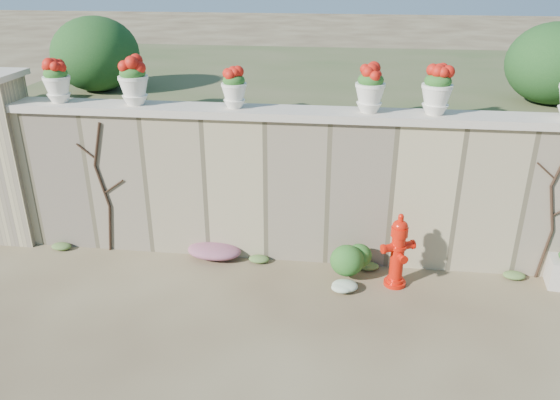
# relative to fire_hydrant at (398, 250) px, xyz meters

# --- Properties ---
(ground) EXTENTS (80.00, 80.00, 0.00)m
(ground) POSITION_rel_fire_hydrant_xyz_m (-1.33, -1.16, -0.50)
(ground) COLOR #4F3C27
(ground) RESTS_ON ground
(stone_wall) EXTENTS (8.00, 0.40, 2.00)m
(stone_wall) POSITION_rel_fire_hydrant_xyz_m (-1.33, 0.64, 0.50)
(stone_wall) COLOR tan
(stone_wall) RESTS_ON ground
(wall_cap) EXTENTS (8.10, 0.52, 0.10)m
(wall_cap) POSITION_rel_fire_hydrant_xyz_m (-1.33, 0.64, 1.55)
(wall_cap) COLOR beige
(wall_cap) RESTS_ON stone_wall
(gate_pillar) EXTENTS (0.72, 0.72, 2.48)m
(gate_pillar) POSITION_rel_fire_hydrant_xyz_m (-5.48, 0.64, 0.75)
(gate_pillar) COLOR tan
(gate_pillar) RESTS_ON ground
(raised_fill) EXTENTS (9.00, 6.00, 2.00)m
(raised_fill) POSITION_rel_fire_hydrant_xyz_m (-1.33, 3.84, 0.50)
(raised_fill) COLOR #384C23
(raised_fill) RESTS_ON ground
(back_shrub_left) EXTENTS (1.30, 1.30, 1.10)m
(back_shrub_left) POSITION_rel_fire_hydrant_xyz_m (-4.53, 1.84, 2.05)
(back_shrub_left) COLOR #143814
(back_shrub_left) RESTS_ON raised_fill
(back_shrub_right) EXTENTS (1.30, 1.30, 1.10)m
(back_shrub_right) POSITION_rel_fire_hydrant_xyz_m (2.07, 1.84, 2.05)
(back_shrub_right) COLOR #143814
(back_shrub_right) RESTS_ON raised_fill
(vine_left) EXTENTS (0.60, 0.04, 1.91)m
(vine_left) POSITION_rel_fire_hydrant_xyz_m (-4.01, 0.42, 0.49)
(vine_left) COLOR black
(vine_left) RESTS_ON ground
(vine_right) EXTENTS (0.60, 0.04, 1.91)m
(vine_right) POSITION_rel_fire_hydrant_xyz_m (1.89, 0.42, 0.49)
(vine_right) COLOR black
(vine_right) RESTS_ON ground
(fire_hydrant) EXTENTS (0.43, 0.31, 1.00)m
(fire_hydrant) POSITION_rel_fire_hydrant_xyz_m (0.00, 0.00, 0.00)
(fire_hydrant) COLOR red
(fire_hydrant) RESTS_ON ground
(green_shrub) EXTENTS (0.66, 0.60, 0.63)m
(green_shrub) POSITION_rel_fire_hydrant_xyz_m (-0.50, 0.13, -0.19)
(green_shrub) COLOR #1E5119
(green_shrub) RESTS_ON ground
(magenta_clump) EXTENTS (0.98, 0.66, 0.26)m
(magenta_clump) POSITION_rel_fire_hydrant_xyz_m (-2.48, 0.31, -0.37)
(magenta_clump) COLOR #C9288C
(magenta_clump) RESTS_ON ground
(white_flowers) EXTENTS (0.45, 0.36, 0.16)m
(white_flowers) POSITION_rel_fire_hydrant_xyz_m (-0.63, -0.27, -0.42)
(white_flowers) COLOR white
(white_flowers) RESTS_ON ground
(urn_pot_0) EXTENTS (0.36, 0.36, 0.56)m
(urn_pot_0) POSITION_rel_fire_hydrant_xyz_m (-4.56, 0.64, 1.87)
(urn_pot_0) COLOR white
(urn_pot_0) RESTS_ON wall_cap
(urn_pot_1) EXTENTS (0.39, 0.39, 0.60)m
(urn_pot_1) POSITION_rel_fire_hydrant_xyz_m (-3.50, 0.64, 1.90)
(urn_pot_1) COLOR white
(urn_pot_1) RESTS_ON wall_cap
(urn_pot_2) EXTENTS (0.33, 0.33, 0.51)m
(urn_pot_2) POSITION_rel_fire_hydrant_xyz_m (-2.17, 0.64, 1.85)
(urn_pot_2) COLOR white
(urn_pot_2) RESTS_ON wall_cap
(urn_pot_3) EXTENTS (0.37, 0.37, 0.58)m
(urn_pot_3) POSITION_rel_fire_hydrant_xyz_m (-0.45, 0.64, 1.88)
(urn_pot_3) COLOR white
(urn_pot_3) RESTS_ON wall_cap
(urn_pot_4) EXTENTS (0.38, 0.38, 0.59)m
(urn_pot_4) POSITION_rel_fire_hydrant_xyz_m (0.35, 0.64, 1.89)
(urn_pot_4) COLOR white
(urn_pot_4) RESTS_ON wall_cap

